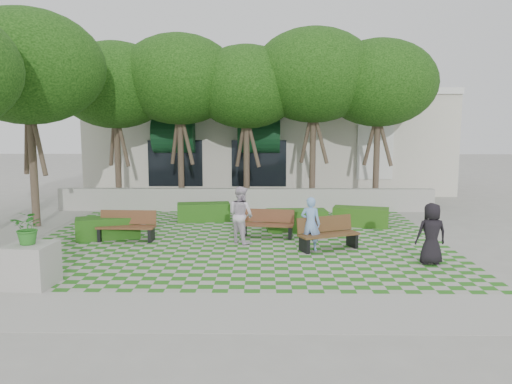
{
  "coord_description": "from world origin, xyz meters",
  "views": [
    {
      "loc": [
        0.74,
        -13.55,
        3.44
      ],
      "look_at": [
        0.5,
        1.5,
        1.4
      ],
      "focal_mm": 35.0,
      "sensor_mm": 36.0,
      "label": 1
    }
  ],
  "objects_px": {
    "person_blue": "(311,224)",
    "person_white": "(241,215)",
    "hedge_midright": "(297,220)",
    "hedge_midleft": "(204,212)",
    "bench_mid": "(267,224)",
    "hedge_west": "(108,228)",
    "bench_east": "(328,234)",
    "planter_front": "(30,256)",
    "bench_west": "(127,226)",
    "hedge_east": "(361,217)",
    "person_dark": "(431,234)"
  },
  "relations": [
    {
      "from": "hedge_midright",
      "to": "hedge_west",
      "type": "xyz_separation_m",
      "value": [
        -5.81,
        -1.25,
        -0.01
      ]
    },
    {
      "from": "bench_mid",
      "to": "person_white",
      "type": "distance_m",
      "value": 1.16
    },
    {
      "from": "bench_west",
      "to": "bench_mid",
      "type": "bearing_deg",
      "value": 9.44
    },
    {
      "from": "planter_front",
      "to": "bench_mid",
      "type": "bearing_deg",
      "value": 43.21
    },
    {
      "from": "bench_west",
      "to": "person_dark",
      "type": "distance_m",
      "value": 8.57
    },
    {
      "from": "person_blue",
      "to": "person_dark",
      "type": "xyz_separation_m",
      "value": [
        2.86,
        -1.32,
        0.02
      ]
    },
    {
      "from": "person_white",
      "to": "bench_east",
      "type": "bearing_deg",
      "value": -153.06
    },
    {
      "from": "hedge_midright",
      "to": "bench_mid",
      "type": "bearing_deg",
      "value": -133.45
    },
    {
      "from": "hedge_midleft",
      "to": "person_blue",
      "type": "bearing_deg",
      "value": -50.25
    },
    {
      "from": "bench_mid",
      "to": "bench_west",
      "type": "distance_m",
      "value": 4.23
    },
    {
      "from": "bench_east",
      "to": "hedge_midleft",
      "type": "distance_m",
      "value": 5.62
    },
    {
      "from": "person_white",
      "to": "bench_mid",
      "type": "bearing_deg",
      "value": -93.11
    },
    {
      "from": "planter_front",
      "to": "person_dark",
      "type": "relative_size",
      "value": 1.07
    },
    {
      "from": "planter_front",
      "to": "person_white",
      "type": "xyz_separation_m",
      "value": [
        4.3,
        4.03,
        0.17
      ]
    },
    {
      "from": "hedge_midleft",
      "to": "person_dark",
      "type": "distance_m",
      "value": 8.35
    },
    {
      "from": "hedge_midright",
      "to": "person_blue",
      "type": "height_order",
      "value": "person_blue"
    },
    {
      "from": "bench_mid",
      "to": "person_white",
      "type": "height_order",
      "value": "person_white"
    },
    {
      "from": "bench_mid",
      "to": "bench_east",
      "type": "bearing_deg",
      "value": -32.21
    },
    {
      "from": "hedge_west",
      "to": "bench_east",
      "type": "bearing_deg",
      "value": -10.61
    },
    {
      "from": "planter_front",
      "to": "hedge_east",
      "type": "bearing_deg",
      "value": 38.21
    },
    {
      "from": "planter_front",
      "to": "hedge_midleft",
      "type": "bearing_deg",
      "value": 69.02
    },
    {
      "from": "hedge_midleft",
      "to": "planter_front",
      "type": "relative_size",
      "value": 1.13
    },
    {
      "from": "person_blue",
      "to": "person_dark",
      "type": "height_order",
      "value": "person_dark"
    },
    {
      "from": "hedge_midleft",
      "to": "hedge_east",
      "type": "bearing_deg",
      "value": -8.53
    },
    {
      "from": "hedge_midleft",
      "to": "bench_west",
      "type": "bearing_deg",
      "value": -122.08
    },
    {
      "from": "bench_west",
      "to": "hedge_west",
      "type": "height_order",
      "value": "bench_west"
    },
    {
      "from": "person_blue",
      "to": "person_white",
      "type": "bearing_deg",
      "value": -6.83
    },
    {
      "from": "hedge_midleft",
      "to": "planter_front",
      "type": "distance_m",
      "value": 7.86
    },
    {
      "from": "hedge_east",
      "to": "hedge_west",
      "type": "relative_size",
      "value": 0.98
    },
    {
      "from": "hedge_east",
      "to": "hedge_midleft",
      "type": "relative_size",
      "value": 0.99
    },
    {
      "from": "bench_mid",
      "to": "bench_west",
      "type": "xyz_separation_m",
      "value": [
        -4.2,
        -0.52,
        0.02
      ]
    },
    {
      "from": "bench_east",
      "to": "bench_west",
      "type": "distance_m",
      "value": 5.93
    },
    {
      "from": "hedge_west",
      "to": "planter_front",
      "type": "relative_size",
      "value": 1.14
    },
    {
      "from": "person_dark",
      "to": "person_blue",
      "type": "bearing_deg",
      "value": -29.39
    },
    {
      "from": "bench_west",
      "to": "hedge_midright",
      "type": "distance_m",
      "value": 5.38
    },
    {
      "from": "planter_front",
      "to": "person_blue",
      "type": "bearing_deg",
      "value": 27.05
    },
    {
      "from": "bench_west",
      "to": "hedge_east",
      "type": "distance_m",
      "value": 7.73
    },
    {
      "from": "hedge_midright",
      "to": "hedge_midleft",
      "type": "bearing_deg",
      "value": 154.5
    },
    {
      "from": "bench_east",
      "to": "hedge_midleft",
      "type": "relative_size",
      "value": 0.97
    },
    {
      "from": "bench_east",
      "to": "hedge_midright",
      "type": "height_order",
      "value": "bench_east"
    },
    {
      "from": "hedge_west",
      "to": "hedge_midright",
      "type": "bearing_deg",
      "value": 12.17
    },
    {
      "from": "hedge_east",
      "to": "planter_front",
      "type": "relative_size",
      "value": 1.12
    },
    {
      "from": "person_dark",
      "to": "planter_front",
      "type": "bearing_deg",
      "value": 7.01
    },
    {
      "from": "hedge_east",
      "to": "hedge_midleft",
      "type": "bearing_deg",
      "value": 171.47
    },
    {
      "from": "bench_east",
      "to": "person_dark",
      "type": "xyz_separation_m",
      "value": [
        2.37,
        -1.45,
        0.33
      ]
    },
    {
      "from": "hedge_midright",
      "to": "planter_front",
      "type": "height_order",
      "value": "planter_front"
    },
    {
      "from": "bench_west",
      "to": "person_blue",
      "type": "relative_size",
      "value": 1.16
    },
    {
      "from": "hedge_midright",
      "to": "planter_front",
      "type": "bearing_deg",
      "value": -136.23
    },
    {
      "from": "hedge_midright",
      "to": "person_white",
      "type": "distance_m",
      "value": 2.52
    },
    {
      "from": "person_blue",
      "to": "bench_east",
      "type": "bearing_deg",
      "value": -149.2
    }
  ]
}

